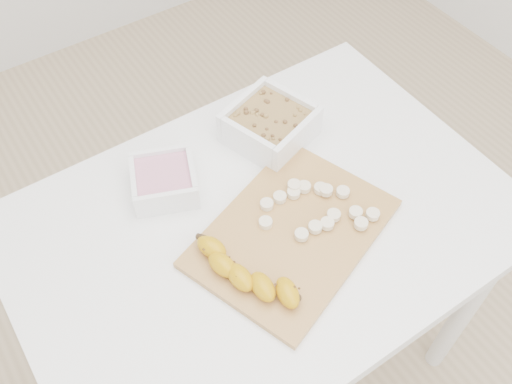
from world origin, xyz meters
TOP-DOWN VIEW (x-y plane):
  - ground at (0.00, 0.00)m, footprint 3.50×3.50m
  - table at (0.00, 0.00)m, footprint 1.00×0.70m
  - bowl_yogurt at (-0.13, 0.18)m, footprint 0.17×0.17m
  - bowl_granola at (0.14, 0.18)m, footprint 0.21×0.21m
  - cutting_board at (0.02, -0.06)m, footprint 0.46×0.39m
  - banana at (-0.10, -0.10)m, footprint 0.10×0.23m
  - banana_slices at (0.09, -0.04)m, footprint 0.21×0.18m

SIDE VIEW (x-z plane):
  - ground at x=0.00m, z-range 0.00..0.00m
  - table at x=0.00m, z-range 0.28..1.03m
  - cutting_board at x=0.02m, z-range 0.75..0.76m
  - banana_slices at x=0.09m, z-range 0.77..0.78m
  - bowl_yogurt at x=-0.13m, z-range 0.75..0.81m
  - banana at x=-0.10m, z-range 0.77..0.80m
  - bowl_granola at x=0.14m, z-range 0.75..0.83m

